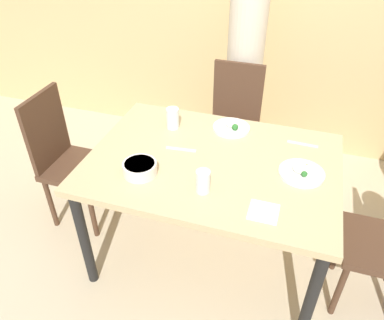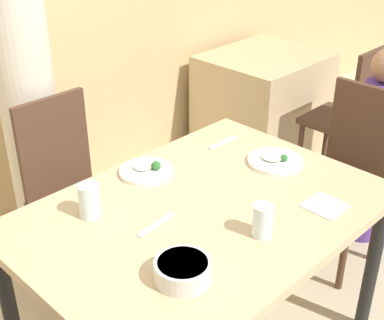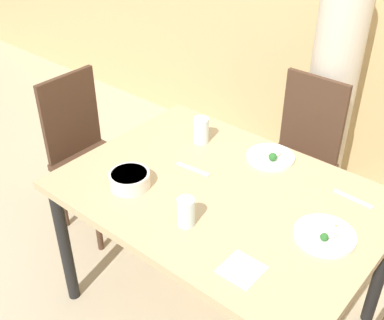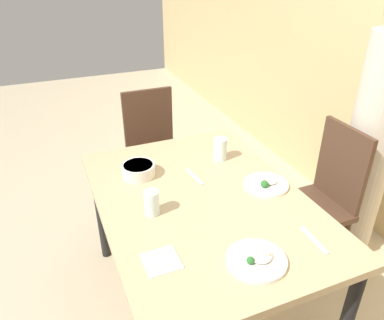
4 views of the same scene
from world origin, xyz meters
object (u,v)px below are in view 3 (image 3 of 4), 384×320
Objects in this scene: person_adult at (331,92)px; bowl_curry at (130,179)px; chair_adult_spot at (299,154)px; plate_rice_adult at (271,156)px; glass_water_tall at (186,212)px.

person_adult reaches higher than bowl_curry.
bowl_curry is at bearing -101.36° from person_adult.
chair_adult_spot reaches higher than bowl_curry.
plate_rice_adult is (0.08, -0.49, 0.26)m from chair_adult_spot.
plate_rice_adult is at bearing 58.40° from bowl_curry.
bowl_curry is 0.36m from glass_water_tall.
glass_water_tall is (0.36, -0.03, 0.03)m from bowl_curry.
person_adult is at bearing 96.10° from plate_rice_adult.
chair_adult_spot is at bearing 99.90° from plate_rice_adult.
person_adult is 1.42m from glass_water_tall.
chair_adult_spot reaches higher than glass_water_tall.
chair_adult_spot is 1.15m from glass_water_tall.
bowl_curry reaches higher than plate_rice_adult.
person_adult is 9.35× the size of bowl_curry.
chair_adult_spot is 7.87× the size of glass_water_tall.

